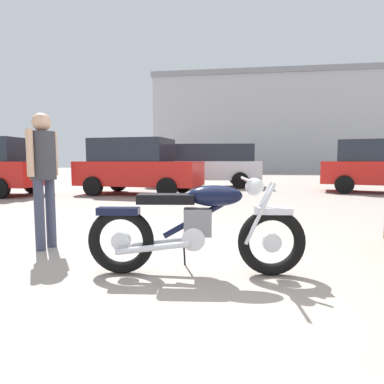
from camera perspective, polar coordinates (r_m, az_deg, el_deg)
ground_plane at (r=3.31m, az=3.17°, el=-13.82°), size 80.00×80.00×0.00m
vintage_motorcycle at (r=3.16m, az=0.94°, el=-6.24°), size 2.06×0.68×0.94m
bystander at (r=4.41m, az=-24.33°, el=4.04°), size 0.30×0.46×1.66m
white_estate_far at (r=13.69m, az=2.20°, el=4.84°), size 4.95×2.61×1.74m
blue_hatchback_right at (r=12.80m, az=29.86°, el=3.97°), size 4.12×2.30×1.78m
red_hatchback_near at (r=10.75m, az=-9.45°, el=4.47°), size 3.92×1.87×1.78m
pale_sedan_back at (r=18.20m, az=-8.71°, el=4.61°), size 4.23×1.98×1.67m
industrial_building at (r=38.31m, az=12.66°, el=10.87°), size 23.92×15.35×9.54m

